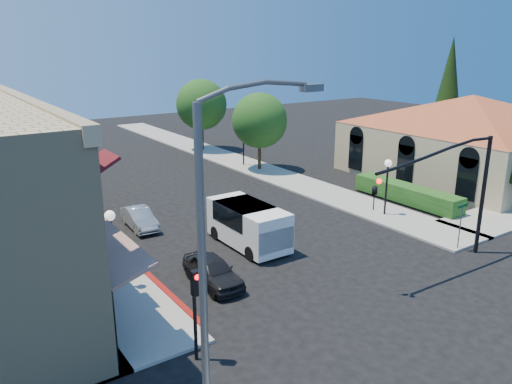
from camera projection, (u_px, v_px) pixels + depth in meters
ground at (392, 310)px, 19.93m from camera, size 120.00×120.00×0.00m
sidewalk_left at (24, 188)px, 36.55m from camera, size 3.50×50.00×0.12m
sidewalk_right at (228, 159)px, 46.02m from camera, size 3.50×50.00×0.12m
curb_red_strip at (151, 279)px, 22.53m from camera, size 0.25×10.00×0.06m
mission_building at (470, 128)px, 39.87m from camera, size 30.12×30.12×6.40m
hedge at (405, 203)px, 33.39m from camera, size 1.40×8.00×1.10m
conifer_far at (449, 86)px, 47.53m from camera, size 3.20×3.20×11.00m
street_tree_a at (260, 121)px, 40.92m from camera, size 4.56×4.56×6.48m
street_tree_b at (201, 105)px, 48.73m from camera, size 4.94×4.94×7.02m
signal_mast_arm at (459, 181)px, 23.13m from camera, size 8.01×0.39×6.00m
secondary_signal at (195, 299)px, 16.06m from camera, size 0.28×0.42×3.32m
cobra_streetlight at (215, 259)px, 11.90m from camera, size 3.60×0.25×9.31m
street_name_sign at (461, 219)px, 25.25m from camera, size 0.80×0.06×2.50m
lamppost_left_near at (111, 230)px, 20.89m from camera, size 0.44×0.44×3.57m
lamppost_left_far at (38, 165)px, 31.97m from camera, size 0.44×0.44×3.57m
lamppost_right_near at (388, 173)px, 30.09m from camera, size 0.44×0.44×3.57m
lamppost_right_far at (243, 135)px, 42.75m from camera, size 0.44×0.44×3.57m
white_van at (249, 223)px, 25.94m from camera, size 2.21×4.99×2.21m
parked_car_a at (213, 271)px, 21.90m from camera, size 1.58×3.77×1.27m
parked_car_b at (139, 218)px, 28.67m from camera, size 1.42×3.61×1.17m
parked_car_c at (67, 183)px, 36.21m from camera, size 1.77×3.90×1.11m
parked_car_d at (49, 167)px, 40.58m from camera, size 2.53×4.69×1.25m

